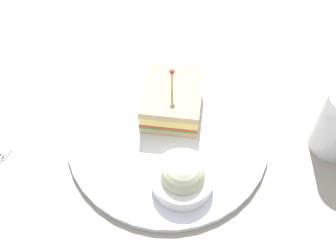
% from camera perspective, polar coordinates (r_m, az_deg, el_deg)
% --- Properties ---
extents(ground_plane, '(0.97, 0.97, 0.02)m').
position_cam_1_polar(ground_plane, '(0.69, -0.00, -1.86)').
color(ground_plane, '#9E9384').
extents(plate, '(0.28, 0.28, 0.01)m').
position_cam_1_polar(plate, '(0.68, -0.00, -1.18)').
color(plate, white).
rests_on(plate, ground_plane).
extents(sandwich_half_center, '(0.12, 0.11, 0.09)m').
position_cam_1_polar(sandwich_half_center, '(0.67, 0.44, 2.97)').
color(sandwich_half_center, tan).
rests_on(sandwich_half_center, plate).
extents(coleslaw_bowl, '(0.08, 0.08, 0.06)m').
position_cam_1_polar(coleslaw_bowl, '(0.62, 1.69, -5.93)').
color(coleslaw_bowl, white).
rests_on(coleslaw_bowl, plate).
extents(napkin, '(0.12, 0.13, 0.00)m').
position_cam_1_polar(napkin, '(0.74, -17.25, 1.37)').
color(napkin, beige).
rests_on(napkin, ground_plane).
extents(fork, '(0.08, 0.10, 0.00)m').
position_cam_1_polar(fork, '(0.71, -17.85, -1.44)').
color(fork, silver).
rests_on(fork, ground_plane).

